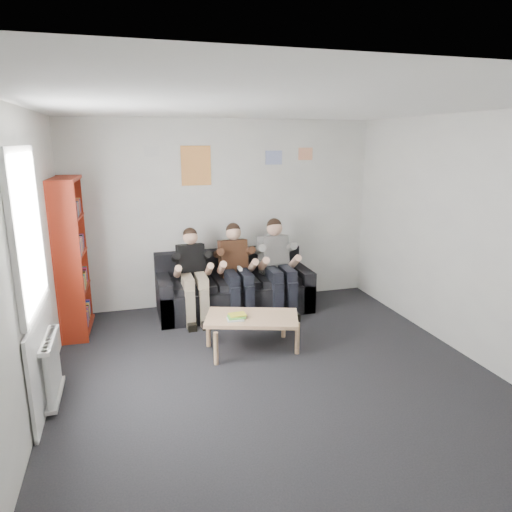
{
  "coord_description": "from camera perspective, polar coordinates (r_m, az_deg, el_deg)",
  "views": [
    {
      "loc": [
        -1.39,
        -4.02,
        2.41
      ],
      "look_at": [
        0.14,
        1.3,
        0.99
      ],
      "focal_mm": 32.0,
      "sensor_mm": 36.0,
      "label": 1
    }
  ],
  "objects": [
    {
      "name": "radiator",
      "position": [
        4.76,
        -24.1,
        -12.63
      ],
      "size": [
        0.1,
        0.64,
        0.6
      ],
      "color": "silver",
      "rests_on": "ground"
    },
    {
      "name": "person_middle",
      "position": [
        6.33,
        -2.44,
        -1.85
      ],
      "size": [
        0.39,
        0.83,
        1.28
      ],
      "rotation": [
        0.0,
        0.0,
        0.05
      ],
      "color": "#472717",
      "rests_on": "sofa"
    },
    {
      "name": "window",
      "position": [
        4.52,
        -25.9,
        -4.91
      ],
      "size": [
        0.05,
        1.3,
        2.36
      ],
      "color": "white",
      "rests_on": "room_shell"
    },
    {
      "name": "poster_blue",
      "position": [
        6.86,
        2.22,
        12.19
      ],
      "size": [
        0.25,
        0.01,
        0.2
      ],
      "primitive_type": "cube",
      "color": "blue",
      "rests_on": "room_shell"
    },
    {
      "name": "poster_pink",
      "position": [
        7.03,
        6.2,
        12.58
      ],
      "size": [
        0.22,
        0.01,
        0.18
      ],
      "primitive_type": "cube",
      "color": "#D64296",
      "rests_on": "room_shell"
    },
    {
      "name": "person_right",
      "position": [
        6.49,
        2.75,
        -1.32
      ],
      "size": [
        0.4,
        0.87,
        1.32
      ],
      "rotation": [
        0.0,
        0.0,
        0.17
      ],
      "color": "white",
      "rests_on": "sofa"
    },
    {
      "name": "bookshelf",
      "position": [
        6.14,
        -21.96,
        -0.1
      ],
      "size": [
        0.3,
        0.89,
        1.97
      ],
      "rotation": [
        0.0,
        0.0,
        -0.05
      ],
      "color": "maroon",
      "rests_on": "ground"
    },
    {
      "name": "poster_large",
      "position": [
        6.59,
        -7.51,
        11.12
      ],
      "size": [
        0.42,
        0.01,
        0.55
      ],
      "primitive_type": "cube",
      "color": "gold",
      "rests_on": "room_shell"
    },
    {
      "name": "game_cases",
      "position": [
        5.25,
        -2.47,
        -7.62
      ],
      "size": [
        0.23,
        0.2,
        0.04
      ],
      "rotation": [
        0.0,
        0.0,
        -0.09
      ],
      "color": "white",
      "rests_on": "coffee_table"
    },
    {
      "name": "person_left",
      "position": [
        6.23,
        -7.85,
        -2.37
      ],
      "size": [
        0.37,
        0.79,
        1.25
      ],
      "rotation": [
        0.0,
        0.0,
        0.07
      ],
      "color": "black",
      "rests_on": "sofa"
    },
    {
      "name": "poster_sign",
      "position": [
        6.52,
        -12.91,
        12.62
      ],
      "size": [
        0.2,
        0.01,
        0.14
      ],
      "primitive_type": "cube",
      "color": "silver",
      "rests_on": "room_shell"
    },
    {
      "name": "coffee_table",
      "position": [
        5.34,
        -0.51,
        -8.05
      ],
      "size": [
        1.06,
        0.58,
        0.42
      ],
      "rotation": [
        0.0,
        0.0,
        -0.32
      ],
      "color": "#DEA980",
      "rests_on": "ground"
    },
    {
      "name": "room_shell",
      "position": [
        4.38,
        2.97,
        0.38
      ],
      "size": [
        5.0,
        5.0,
        5.0
      ],
      "color": "black",
      "rests_on": "ground"
    },
    {
      "name": "sofa",
      "position": [
        6.62,
        -2.82,
        -4.23
      ],
      "size": [
        2.16,
        0.89,
        0.84
      ],
      "color": "black",
      "rests_on": "ground"
    }
  ]
}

